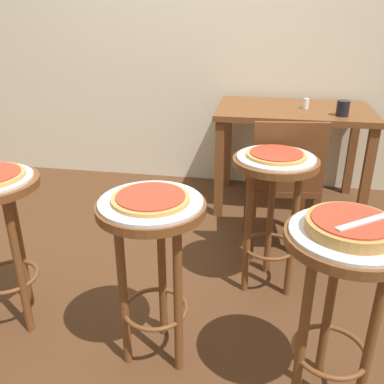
# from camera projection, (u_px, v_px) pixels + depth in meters

# --- Properties ---
(ground_plane) EXTENTS (6.00, 6.00, 0.00)m
(ground_plane) POSITION_uv_depth(u_px,v_px,m) (147.00, 283.00, 2.34)
(ground_plane) COLOR #4C2D19
(stool_foreground) EXTENTS (0.42, 0.42, 0.74)m
(stool_foreground) POSITION_uv_depth(u_px,v_px,m) (341.00, 282.00, 1.44)
(stool_foreground) COLOR brown
(stool_foreground) RESTS_ON ground_plane
(serving_plate_foreground) EXTENTS (0.39, 0.39, 0.01)m
(serving_plate_foreground) POSITION_uv_depth(u_px,v_px,m) (350.00, 233.00, 1.36)
(serving_plate_foreground) COLOR silver
(serving_plate_foreground) RESTS_ON stool_foreground
(pizza_foreground) EXTENTS (0.29, 0.29, 0.05)m
(pizza_foreground) POSITION_uv_depth(u_px,v_px,m) (351.00, 226.00, 1.35)
(pizza_foreground) COLOR #B78442
(pizza_foreground) RESTS_ON serving_plate_foreground
(stool_middle) EXTENTS (0.42, 0.42, 0.74)m
(stool_middle) POSITION_uv_depth(u_px,v_px,m) (153.00, 246.00, 1.66)
(stool_middle) COLOR brown
(stool_middle) RESTS_ON ground_plane
(serving_plate_middle) EXTENTS (0.40, 0.40, 0.01)m
(serving_plate_middle) POSITION_uv_depth(u_px,v_px,m) (151.00, 202.00, 1.58)
(serving_plate_middle) COLOR silver
(serving_plate_middle) RESTS_ON stool_middle
(pizza_middle) EXTENTS (0.29, 0.29, 0.02)m
(pizza_middle) POSITION_uv_depth(u_px,v_px,m) (151.00, 198.00, 1.57)
(pizza_middle) COLOR tan
(pizza_middle) RESTS_ON serving_plate_middle
(stool_rear) EXTENTS (0.42, 0.42, 0.74)m
(stool_rear) POSITION_uv_depth(u_px,v_px,m) (273.00, 193.00, 2.12)
(stool_rear) COLOR brown
(stool_rear) RESTS_ON ground_plane
(serving_plate_rear) EXTENTS (0.38, 0.38, 0.01)m
(serving_plate_rear) POSITION_uv_depth(u_px,v_px,m) (276.00, 158.00, 2.04)
(serving_plate_rear) COLOR silver
(serving_plate_rear) RESTS_ON stool_rear
(pizza_rear) EXTENTS (0.29, 0.29, 0.02)m
(pizza_rear) POSITION_uv_depth(u_px,v_px,m) (276.00, 154.00, 2.03)
(pizza_rear) COLOR tan
(pizza_rear) RESTS_ON serving_plate_rear
(dining_table) EXTENTS (1.09, 0.69, 0.75)m
(dining_table) POSITION_uv_depth(u_px,v_px,m) (293.00, 124.00, 3.05)
(dining_table) COLOR brown
(dining_table) RESTS_ON ground_plane
(cup_near_edge) EXTENTS (0.08, 0.08, 0.10)m
(cup_near_edge) POSITION_uv_depth(u_px,v_px,m) (343.00, 108.00, 2.77)
(cup_near_edge) COLOR black
(cup_near_edge) RESTS_ON dining_table
(condiment_shaker) EXTENTS (0.04, 0.04, 0.07)m
(condiment_shaker) POSITION_uv_depth(u_px,v_px,m) (306.00, 104.00, 2.97)
(condiment_shaker) COLOR white
(condiment_shaker) RESTS_ON dining_table
(wooden_chair) EXTENTS (0.45, 0.45, 0.85)m
(wooden_chair) POSITION_uv_depth(u_px,v_px,m) (283.00, 181.00, 2.49)
(wooden_chair) COLOR #5B3319
(wooden_chair) RESTS_ON ground_plane
(pizza_server_knife) EXTENTS (0.19, 0.15, 0.01)m
(pizza_server_knife) POSITION_uv_depth(u_px,v_px,m) (364.00, 222.00, 1.32)
(pizza_server_knife) COLOR silver
(pizza_server_knife) RESTS_ON pizza_foreground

